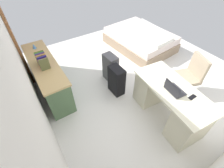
{
  "coord_description": "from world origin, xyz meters",
  "views": [
    {
      "loc": [
        -2.08,
        1.87,
        2.65
      ],
      "look_at": [
        -0.33,
        0.73,
        0.6
      ],
      "focal_mm": 25.57,
      "sensor_mm": 36.0,
      "label": 1
    }
  ],
  "objects": [
    {
      "name": "laptop",
      "position": [
        -1.14,
        0.08,
        0.8
      ],
      "size": [
        0.33,
        0.25,
        0.21
      ],
      "color": "#333338",
      "rests_on": "desk"
    },
    {
      "name": "suitcase_black",
      "position": [
        -0.05,
        0.45,
        0.33
      ],
      "size": [
        0.36,
        0.22,
        0.65
      ],
      "primitive_type": "cube",
      "rotation": [
        0.0,
        0.0,
        0.01
      ],
      "color": "black",
      "rests_on": "ground_plane"
    },
    {
      "name": "office_chair",
      "position": [
        -0.89,
        -0.75,
        0.42
      ],
      "size": [
        0.59,
        0.59,
        0.94
      ],
      "color": "black",
      "rests_on": "ground_plane"
    },
    {
      "name": "desk",
      "position": [
        -1.11,
        0.02,
        0.39
      ],
      "size": [
        1.5,
        0.8,
        0.75
      ],
      "color": "beige",
      "rests_on": "ground_plane"
    },
    {
      "name": "door_wooden",
      "position": [
        1.68,
        1.94,
        1.02
      ],
      "size": [
        0.88,
        0.05,
        2.04
      ],
      "primitive_type": "cube",
      "color": "brown",
      "rests_on": "ground_plane"
    },
    {
      "name": "credenza",
      "position": [
        0.8,
        1.64,
        0.38
      ],
      "size": [
        1.8,
        0.48,
        0.76
      ],
      "color": "#4C6B47",
      "rests_on": "ground_plane"
    },
    {
      "name": "ground_plane",
      "position": [
        0.0,
        0.0,
        0.0
      ],
      "size": [
        5.45,
        5.45,
        0.0
      ],
      "primitive_type": "plane",
      "color": "silver"
    },
    {
      "name": "cell_phone_near_laptop",
      "position": [
        -1.39,
        -0.08,
        0.75
      ],
      "size": [
        0.07,
        0.14,
        0.01
      ],
      "primitive_type": "cube",
      "rotation": [
        0.0,
        0.0,
        0.03
      ],
      "color": "black",
      "rests_on": "desk"
    },
    {
      "name": "figurine_small",
      "position": [
        1.39,
        1.64,
        0.82
      ],
      "size": [
        0.08,
        0.08,
        0.11
      ],
      "primitive_type": "cone",
      "color": "#4C7FBF",
      "rests_on": "credenza"
    },
    {
      "name": "suitcase_spare_grey",
      "position": [
        0.37,
        0.33,
        0.33
      ],
      "size": [
        0.37,
        0.24,
        0.66
      ],
      "primitive_type": "cube",
      "rotation": [
        0.0,
        0.0,
        0.05
      ],
      "color": "#4C4C51",
      "rests_on": "ground_plane"
    },
    {
      "name": "computer_mouse",
      "position": [
        -0.89,
        0.02,
        0.76
      ],
      "size": [
        0.07,
        0.11,
        0.03
      ],
      "primitive_type": "ellipsoid",
      "rotation": [
        0.0,
        0.0,
        -0.1
      ],
      "color": "white",
      "rests_on": "desk"
    },
    {
      "name": "wall_back",
      "position": [
        0.0,
        2.02,
        1.38
      ],
      "size": [
        4.45,
        0.1,
        2.75
      ],
      "primitive_type": "cube",
      "color": "silver",
      "rests_on": "ground_plane"
    },
    {
      "name": "book_row",
      "position": [
        0.68,
        1.64,
        0.88
      ],
      "size": [
        0.35,
        0.17,
        0.24
      ],
      "color": "brown",
      "rests_on": "credenza"
    },
    {
      "name": "bed",
      "position": [
        1.11,
        -1.21,
        0.24
      ],
      "size": [
        2.01,
        1.55,
        0.58
      ],
      "color": "gray",
      "rests_on": "ground_plane"
    }
  ]
}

